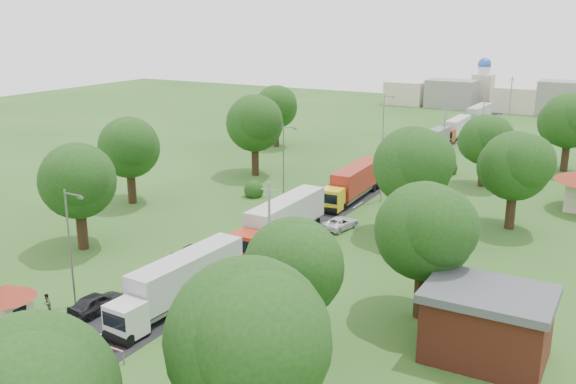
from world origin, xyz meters
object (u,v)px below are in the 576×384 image
Objects in this scene: guard_booth at (7,300)px; pedestrian_near at (57,333)px; truck_0 at (180,281)px; car_lane_front at (97,303)px; boom_barrier at (63,333)px; info_sign at (415,158)px; car_lane_mid at (151,287)px.

guard_booth is 5.55m from pedestrian_near.
truck_0 is (9.34, 9.25, 0.02)m from guard_booth.
truck_0 is 6.81m from car_lane_front.
boom_barrier is 0.62× the size of truck_0.
pedestrian_near is at bearing -1.93° from guard_booth.
pedestrian_near is (-3.96, -9.43, -1.37)m from truck_0.
info_sign reaches higher than car_lane_front.
info_sign is (6.56, 60.00, 2.11)m from boom_barrier.
car_lane_mid is at bearing 58.54° from guard_booth.
boom_barrier is 5.65× the size of pedestrian_near.
guard_booth is 6.66m from car_lane_front.
guard_booth reaches higher than car_lane_mid.
car_lane_front is 1.09× the size of car_lane_mid.
guard_booth is 11.35m from car_lane_mid.
car_lane_front is (-1.64, 5.00, -0.06)m from boom_barrier.
guard_booth reaches higher than car_lane_front.
info_sign is 50.86m from car_lane_mid.
car_lane_mid is at bearing 174.10° from truck_0.
boom_barrier is at bearing 86.53° from car_lane_mid.
car_lane_mid is (5.88, 9.61, -1.42)m from guard_booth.
info_sign is 60.63m from pedestrian_near.
boom_barrier is at bearing 25.58° from pedestrian_near.
car_lane_front is at bearing 49.98° from guard_booth.
truck_0 reaches higher than info_sign.
pedestrian_near is (-7.02, -60.18, -2.19)m from info_sign.
car_lane_mid is (0.04, 9.61, -0.15)m from boom_barrier.
pedestrian_near is at bearing -158.45° from boom_barrier.
info_sign is (12.40, 60.00, 0.84)m from guard_booth.
truck_0 is 10.32m from pedestrian_near.
info_sign is at bearing 78.32° from guard_booth.
info_sign reaches higher than boom_barrier.
car_lane_front is (-5.14, -4.25, -1.35)m from truck_0.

